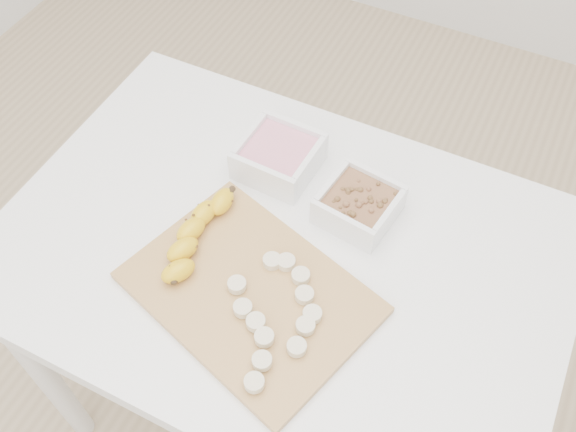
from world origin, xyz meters
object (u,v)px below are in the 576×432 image
at_px(bowl_granola, 359,204).
at_px(banana, 196,236).
at_px(cutting_board, 250,292).
at_px(bowl_yogurt, 279,156).
at_px(table, 281,277).

distance_m(bowl_granola, banana, 0.29).
bearing_deg(banana, bowl_granola, 48.81).
distance_m(bowl_granola, cutting_board, 0.25).
bearing_deg(cutting_board, bowl_granola, 67.59).
xyz_separation_m(bowl_granola, banana, (-0.23, -0.19, 0.00)).
bearing_deg(banana, cutting_board, -10.55).
height_order(bowl_yogurt, bowl_granola, bowl_yogurt).
bearing_deg(table, bowl_yogurt, 117.52).
relative_size(bowl_granola, cutting_board, 0.37).
bearing_deg(bowl_yogurt, bowl_granola, -12.01).
bearing_deg(banana, bowl_yogurt, 87.46).
distance_m(table, banana, 0.19).
bearing_deg(table, cutting_board, -92.18).
relative_size(table, cutting_board, 2.57).
relative_size(table, bowl_yogurt, 6.86).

